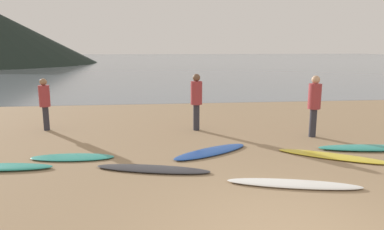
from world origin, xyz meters
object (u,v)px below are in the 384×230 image
surfboard_2 (153,169)px  person_3 (45,100)px  surfboard_0 (0,167)px  surfboard_3 (211,152)px  person_1 (196,97)px  surfboard_5 (333,156)px  surfboard_1 (73,157)px  person_0 (314,101)px  surfboard_4 (294,184)px  surfboard_6 (368,148)px

surfboard_2 → person_3: bearing=144.3°
surfboard_0 → surfboard_2: surfboard_0 is taller
surfboard_3 → person_1: 2.67m
surfboard_2 → surfboard_5: size_ratio=0.97×
surfboard_1 → person_0: 6.77m
surfboard_4 → person_0: bearing=75.0°
person_0 → person_1: person_0 is taller
surfboard_1 → surfboard_3: surfboard_3 is taller
surfboard_3 → person_3: 5.70m
surfboard_1 → person_0: (6.56, 1.33, 1.03)m
surfboard_2 → person_3: 5.35m
surfboard_6 → surfboard_2: bearing=-163.8°
surfboard_0 → person_0: (7.97, 1.91, 1.01)m
surfboard_4 → surfboard_5: (1.62, 1.56, -0.00)m
person_1 → surfboard_6: bearing=76.9°
surfboard_3 → person_1: (-0.06, 2.47, 1.01)m
surfboard_1 → surfboard_2: 2.15m
surfboard_2 → surfboard_4: 2.91m
person_3 → surfboard_5: bearing=104.2°
surfboard_5 → person_0: bearing=111.4°
surfboard_4 → surfboard_2: bearing=171.4°
surfboard_2 → surfboard_3: same height
surfboard_5 → surfboard_6: bearing=55.7°
surfboard_2 → surfboard_5: 4.32m
surfboard_2 → person_1: bearing=83.9°
surfboard_3 → surfboard_5: size_ratio=0.86×
surfboard_4 → person_0: size_ratio=1.41×
surfboard_0 → person_0: size_ratio=1.26×
surfboard_1 → person_3: size_ratio=1.19×
surfboard_1 → person_1: 4.27m
surfboard_1 → surfboard_6: 7.41m
surfboard_3 → person_0: (3.22, 1.26, 1.02)m
surfboard_5 → person_1: person_1 is taller
surfboard_2 → person_1: size_ratio=1.41×
surfboard_3 → surfboard_4: bearing=-91.9°
surfboard_1 → surfboard_6: bearing=3.2°
surfboard_6 → person_3: bearing=167.0°
surfboard_2 → surfboard_4: (2.68, -1.14, 0.00)m
surfboard_3 → surfboard_4: size_ratio=0.87×
surfboard_4 → surfboard_6: size_ratio=0.99×
surfboard_4 → person_1: (-1.29, 4.72, 1.01)m
surfboard_0 → surfboard_6: bearing=7.6°
surfboard_4 → person_0: (1.99, 3.51, 1.02)m
surfboard_3 → person_1: person_1 is taller
surfboard_4 → surfboard_0: bearing=179.6°
person_0 → surfboard_2: bearing=171.0°
surfboard_1 → surfboard_3: size_ratio=0.88×
person_3 → person_0: bearing=117.7°
surfboard_2 → surfboard_3: (1.45, 1.11, -0.00)m
person_1 → surfboard_4: bearing=34.6°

